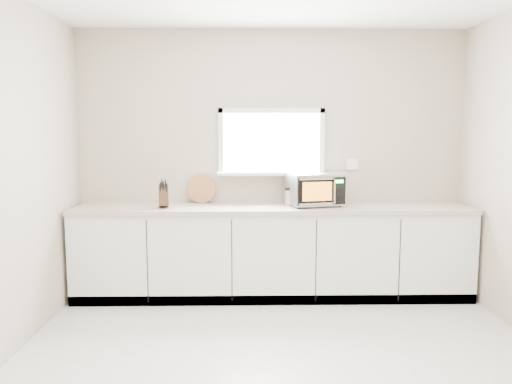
{
  "coord_description": "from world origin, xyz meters",
  "views": [
    {
      "loc": [
        -0.25,
        -3.21,
        1.66
      ],
      "look_at": [
        -0.17,
        1.55,
        1.08
      ],
      "focal_mm": 35.0,
      "sensor_mm": 36.0,
      "label": 1
    }
  ],
  "objects": [
    {
      "name": "ground",
      "position": [
        0.0,
        0.0,
        0.0
      ],
      "size": [
        4.0,
        4.0,
        0.0
      ],
      "primitive_type": "plane",
      "color": "beige",
      "rests_on": "ground"
    },
    {
      "name": "countertop",
      "position": [
        0.0,
        1.69,
        0.9
      ],
      "size": [
        3.92,
        0.64,
        0.04
      ],
      "primitive_type": "cube",
      "color": "#B4A294",
      "rests_on": "cabinets"
    },
    {
      "name": "coffee_grinder",
      "position": [
        0.18,
        1.75,
        1.02
      ],
      "size": [
        0.11,
        0.11,
        0.19
      ],
      "rotation": [
        0.0,
        0.0,
        0.0
      ],
      "color": "#ACAEB3",
      "rests_on": "countertop"
    },
    {
      "name": "back_wall",
      "position": [
        0.0,
        2.0,
        1.36
      ],
      "size": [
        4.0,
        0.17,
        2.7
      ],
      "color": "#B1A48C",
      "rests_on": "ground"
    },
    {
      "name": "microwave",
      "position": [
        0.42,
        1.73,
        1.09
      ],
      "size": [
        0.58,
        0.5,
        0.33
      ],
      "rotation": [
        0.0,
        0.0,
        0.23
      ],
      "color": "black",
      "rests_on": "countertop"
    },
    {
      "name": "knife_block",
      "position": [
        -1.07,
        1.61,
        1.04
      ],
      "size": [
        0.13,
        0.21,
        0.28
      ],
      "rotation": [
        0.0,
        0.0,
        0.18
      ],
      "color": "#442A18",
      "rests_on": "countertop"
    },
    {
      "name": "cutting_board",
      "position": [
        -0.73,
        1.94,
        1.07
      ],
      "size": [
        0.29,
        0.07,
        0.29
      ],
      "primitive_type": "cylinder",
      "rotation": [
        1.4,
        0.0,
        0.0
      ],
      "color": "#A2663E",
      "rests_on": "countertop"
    },
    {
      "name": "cabinets",
      "position": [
        0.0,
        1.7,
        0.44
      ],
      "size": [
        3.92,
        0.6,
        0.88
      ],
      "primitive_type": "cube",
      "color": "white",
      "rests_on": "ground"
    }
  ]
}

